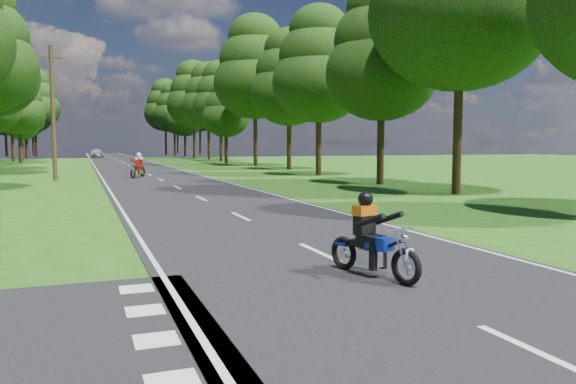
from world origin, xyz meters
name	(u,v)px	position (x,y,z in m)	size (l,w,h in m)	color
ground	(365,274)	(0.00, 0.00, 0.00)	(160.00, 160.00, 0.00)	#245012
main_road	(129,165)	(0.00, 50.00, 0.01)	(7.00, 140.00, 0.02)	black
road_markings	(129,166)	(-0.14, 48.13, 0.02)	(7.40, 140.00, 0.01)	silver
treeline	(133,91)	(1.43, 60.06, 8.25)	(40.00, 115.35, 14.78)	black
telegraph_pole	(53,112)	(-6.00, 28.00, 4.07)	(1.20, 0.26, 8.00)	#382616
rider_near_blue	(373,235)	(0.00, -0.28, 0.74)	(0.57, 1.72, 1.44)	#0D2493
rider_far_red	(138,165)	(-1.09, 28.89, 0.83)	(0.65, 1.95, 1.63)	maroon
distant_car	(97,153)	(-2.18, 82.28, 0.74)	(1.70, 4.23, 1.44)	#AFB2B6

